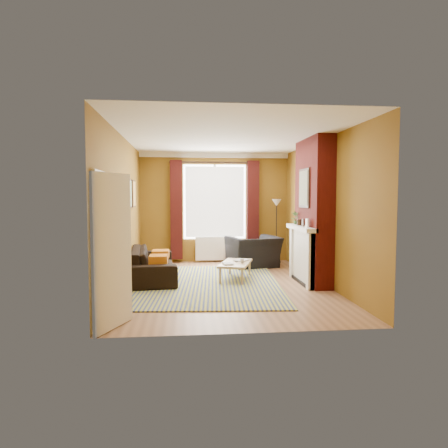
% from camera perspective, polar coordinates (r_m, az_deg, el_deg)
% --- Properties ---
extents(ground, '(5.50, 5.50, 0.00)m').
position_cam_1_polar(ground, '(7.76, 0.18, -8.63)').
color(ground, brown).
rests_on(ground, ground).
extents(room_walls, '(3.82, 5.54, 2.83)m').
position_cam_1_polar(room_walls, '(7.94, 4.57, 1.74)').
color(room_walls, brown).
rests_on(room_walls, ground).
extents(striped_rug, '(2.93, 3.89, 0.02)m').
position_cam_1_polar(striped_rug, '(7.78, -2.15, -8.51)').
color(striped_rug, '#304285').
rests_on(striped_rug, ground).
extents(sofa, '(1.05, 2.26, 0.64)m').
position_cam_1_polar(sofa, '(8.32, -10.10, -5.59)').
color(sofa, black).
rests_on(sofa, ground).
extents(armchair, '(1.36, 1.26, 0.73)m').
position_cam_1_polar(armchair, '(9.60, 4.21, -3.97)').
color(armchair, black).
rests_on(armchair, ground).
extents(coffee_table, '(0.84, 1.19, 0.36)m').
position_cam_1_polar(coffee_table, '(8.12, 1.67, -5.76)').
color(coffee_table, tan).
rests_on(coffee_table, ground).
extents(wicker_stool, '(0.45, 0.45, 0.49)m').
position_cam_1_polar(wicker_stool, '(10.07, 1.32, -4.28)').
color(wicker_stool, olive).
rests_on(wicker_stool, ground).
extents(floor_lamp, '(0.27, 0.27, 1.62)m').
position_cam_1_polar(floor_lamp, '(10.21, 7.51, 1.62)').
color(floor_lamp, black).
rests_on(floor_lamp, ground).
extents(book_a, '(0.22, 0.28, 0.02)m').
position_cam_1_polar(book_a, '(7.85, -0.14, -5.72)').
color(book_a, '#999999').
rests_on(book_a, coffee_table).
extents(book_b, '(0.37, 0.39, 0.02)m').
position_cam_1_polar(book_b, '(8.36, 1.82, -5.12)').
color(book_b, '#999999').
rests_on(book_b, coffee_table).
extents(mug, '(0.12, 0.12, 0.08)m').
position_cam_1_polar(mug, '(8.03, 2.63, -5.29)').
color(mug, '#999999').
rests_on(mug, coffee_table).
extents(tv_remote, '(0.06, 0.16, 0.02)m').
position_cam_1_polar(tv_remote, '(8.21, 1.75, -5.31)').
color(tv_remote, '#28282A').
rests_on(tv_remote, coffee_table).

